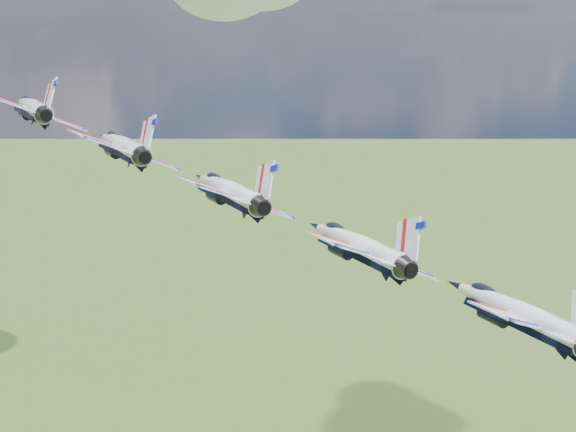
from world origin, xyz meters
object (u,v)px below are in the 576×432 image
object	(u,v)px
jet_2	(227,190)
jet_4	(513,311)
jet_1	(121,145)
jet_3	(355,244)
jet_0	(31,107)

from	to	relation	value
jet_2	jet_4	distance (m)	25.68
jet_1	jet_3	size ratio (longest dim) A/B	1.00
jet_2	jet_4	world-z (taller)	jet_2
jet_2	jet_3	distance (m)	12.84
jet_1	jet_2	xyz separation A→B (m)	(8.22, -9.52, -2.61)
jet_0	jet_2	world-z (taller)	jet_0
jet_1	jet_4	size ratio (longest dim) A/B	1.00
jet_2	jet_0	bearing A→B (deg)	117.02
jet_2	jet_3	bearing A→B (deg)	-62.98
jet_1	jet_2	distance (m)	12.84
jet_0	jet_1	world-z (taller)	jet_0
jet_1	jet_2	world-z (taller)	jet_1
jet_2	jet_3	world-z (taller)	jet_2
jet_1	jet_2	bearing A→B (deg)	-62.98
jet_0	jet_3	size ratio (longest dim) A/B	1.00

